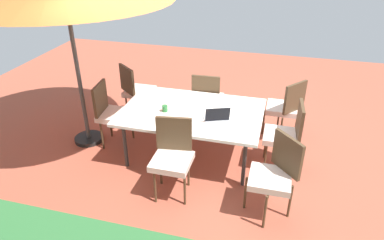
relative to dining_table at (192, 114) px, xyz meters
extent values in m
cube|color=#9E4C38|center=(0.00, 0.00, -0.70)|extent=(10.00, 10.00, 0.02)
cube|color=silver|center=(0.00, 0.00, 0.02)|extent=(1.93, 1.29, 0.04)
cylinder|color=#333333|center=(-0.81, -0.50, -0.34)|extent=(0.05, 0.05, 0.69)
cylinder|color=#333333|center=(0.81, -0.50, -0.34)|extent=(0.05, 0.05, 0.69)
cylinder|color=#333333|center=(-0.81, 0.50, -0.34)|extent=(0.05, 0.05, 0.69)
cylinder|color=#333333|center=(0.81, 0.50, -0.34)|extent=(0.05, 0.05, 0.69)
cylinder|color=#4C4C4C|center=(1.67, 0.04, 0.58)|extent=(0.06, 0.06, 2.53)
cylinder|color=black|center=(1.67, 0.04, -0.66)|extent=(0.44, 0.44, 0.06)
cube|color=beige|center=(1.17, -0.90, -0.20)|extent=(0.46, 0.46, 0.08)
cube|color=#4C3823|center=(1.30, -0.74, 0.07)|extent=(0.37, 0.30, 0.45)
cylinder|color=#4C3823|center=(0.92, -0.93, -0.46)|extent=(0.03, 0.03, 0.45)
cylinder|color=#4C3823|center=(1.20, -1.16, -0.46)|extent=(0.03, 0.03, 0.45)
cylinder|color=#4C3823|center=(1.14, -0.65, -0.46)|extent=(0.03, 0.03, 0.45)
cylinder|color=#4C3823|center=(1.42, -0.87, -0.46)|extent=(0.03, 0.03, 0.45)
cube|color=beige|center=(-1.21, -0.89, -0.20)|extent=(0.46, 0.46, 0.08)
cube|color=#4C3823|center=(-1.37, -0.76, 0.07)|extent=(0.31, 0.36, 0.45)
cylinder|color=#4C3823|center=(-1.18, -1.14, -0.46)|extent=(0.03, 0.03, 0.45)
cylinder|color=#4C3823|center=(-0.95, -0.86, -0.46)|extent=(0.03, 0.03, 0.45)
cylinder|color=#4C3823|center=(-1.46, -0.92, -0.46)|extent=(0.03, 0.03, 0.45)
cylinder|color=#4C3823|center=(-1.23, -0.64, -0.46)|extent=(0.03, 0.03, 0.45)
cube|color=beige|center=(1.18, -0.01, -0.20)|extent=(0.46, 0.46, 0.08)
cube|color=#4C3823|center=(1.39, 0.01, 0.07)|extent=(0.09, 0.44, 0.45)
cylinder|color=#4C3823|center=(0.98, 0.15, -0.46)|extent=(0.03, 0.03, 0.45)
cylinder|color=#4C3823|center=(1.02, -0.21, -0.46)|extent=(0.03, 0.03, 0.45)
cylinder|color=#4C3823|center=(1.34, 0.19, -0.46)|extent=(0.03, 0.03, 0.45)
cylinder|color=#4C3823|center=(1.38, -0.17, -0.46)|extent=(0.03, 0.03, 0.45)
cube|color=beige|center=(-1.23, -0.03, -0.20)|extent=(0.46, 0.46, 0.08)
cube|color=#4C3823|center=(-1.44, -0.05, 0.07)|extent=(0.07, 0.44, 0.45)
cylinder|color=#4C3823|center=(-1.04, -0.20, -0.46)|extent=(0.03, 0.03, 0.45)
cylinder|color=#4C3823|center=(-1.06, 0.16, -0.46)|extent=(0.03, 0.03, 0.45)
cylinder|color=#4C3823|center=(-1.40, -0.23, -0.46)|extent=(0.03, 0.03, 0.45)
cylinder|color=#4C3823|center=(-1.42, 0.13, -0.46)|extent=(0.03, 0.03, 0.45)
cube|color=beige|center=(-0.02, -0.90, -0.20)|extent=(0.46, 0.46, 0.08)
cube|color=#4C3823|center=(-0.03, -0.69, 0.07)|extent=(0.44, 0.06, 0.45)
cylinder|color=#4C3823|center=(-0.20, -1.09, -0.46)|extent=(0.03, 0.03, 0.45)
cylinder|color=#4C3823|center=(0.16, -1.07, -0.46)|extent=(0.03, 0.03, 0.45)
cylinder|color=#4C3823|center=(-0.21, -0.73, -0.46)|extent=(0.03, 0.03, 0.45)
cylinder|color=#4C3823|center=(0.15, -0.71, -0.46)|extent=(0.03, 0.03, 0.45)
cube|color=beige|center=(-1.15, 0.92, -0.20)|extent=(0.46, 0.46, 0.08)
cube|color=#4C3823|center=(-1.30, 0.78, 0.07)|extent=(0.33, 0.35, 0.45)
cylinder|color=#4C3823|center=(-0.89, 0.92, -0.46)|extent=(0.03, 0.03, 0.45)
cylinder|color=#4C3823|center=(-1.14, 1.18, -0.46)|extent=(0.03, 0.03, 0.45)
cylinder|color=#4C3823|center=(-1.16, 0.67, -0.46)|extent=(0.03, 0.03, 0.45)
cylinder|color=#4C3823|center=(-1.40, 0.93, -0.46)|extent=(0.03, 0.03, 0.45)
cube|color=beige|center=(0.01, 0.89, -0.20)|extent=(0.46, 0.46, 0.08)
cube|color=#4C3823|center=(0.04, 0.68, 0.07)|extent=(0.44, 0.10, 0.45)
cylinder|color=#4C3823|center=(0.17, 1.10, -0.46)|extent=(0.03, 0.03, 0.45)
cylinder|color=#4C3823|center=(-0.19, 1.04, -0.46)|extent=(0.03, 0.03, 0.45)
cylinder|color=#4C3823|center=(0.22, 0.74, -0.46)|extent=(0.03, 0.03, 0.45)
cylinder|color=#4C3823|center=(-0.14, 0.69, -0.46)|extent=(0.03, 0.03, 0.45)
cube|color=#B7B7BC|center=(-0.36, 0.13, 0.05)|extent=(0.38, 0.32, 0.02)
cube|color=black|center=(-0.40, 0.23, 0.16)|extent=(0.32, 0.17, 0.20)
cylinder|color=#286B33|center=(0.36, 0.11, 0.09)|extent=(0.08, 0.08, 0.09)
camera|label=1|loc=(-1.10, 4.14, 2.28)|focal=32.76mm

